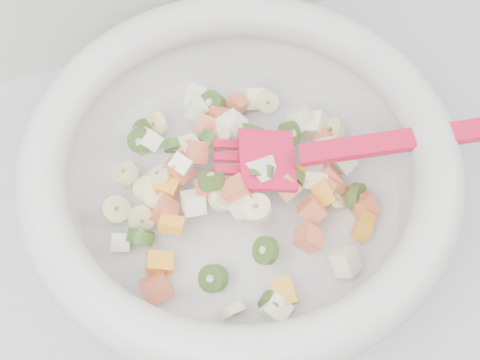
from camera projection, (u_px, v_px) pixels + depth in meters
name	position (u px, v px, depth m)	size (l,w,h in m)	color
mixing_bowl	(240.00, 173.00, 0.60)	(0.44, 0.39, 0.11)	silver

